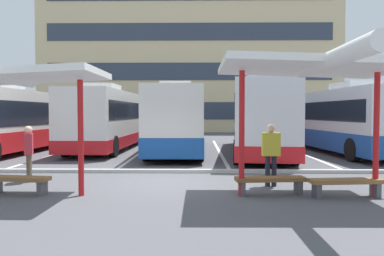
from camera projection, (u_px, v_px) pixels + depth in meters
ground_plane at (167, 182)px, 11.25m from camera, size 160.00×160.00×0.00m
terminal_building at (190, 44)px, 45.15m from camera, size 32.02×12.15×23.17m
coach_bus_0 at (15, 122)px, 19.37m from camera, size 2.90×11.18×3.50m
coach_bus_1 at (109, 120)px, 21.17m from camera, size 2.75×10.54×3.54m
coach_bus_2 at (177, 120)px, 20.54m from camera, size 2.73×12.18×3.56m
coach_bus_3 at (259, 119)px, 19.34m from camera, size 3.67×12.45×3.69m
coach_bus_4 at (341, 122)px, 19.45m from camera, size 3.42×10.52×3.50m
lane_stripe_1 at (69, 150)px, 20.74m from camera, size 0.16×14.00×0.01m
lane_stripe_2 at (144, 150)px, 20.68m from camera, size 0.16×14.00×0.01m
lane_stripe_3 at (219, 150)px, 20.62m from camera, size 0.16×14.00×0.01m
lane_stripe_4 at (294, 151)px, 20.55m from camera, size 0.16×14.00×0.01m
lane_stripe_5 at (370, 151)px, 20.49m from camera, size 0.16×14.00×0.01m
waiting_shelter_1 at (9, 79)px, 9.10m from camera, size 4.25×4.55×3.14m
bench_1 at (19, 181)px, 9.59m from camera, size 1.60×0.62×0.45m
waiting_shelter_2 at (313, 69)px, 8.94m from camera, size 4.28×5.26×3.32m
bench_2 at (270, 181)px, 9.52m from camera, size 1.79×0.60×0.45m
bench_3 at (346, 184)px, 9.24m from camera, size 1.82×0.59×0.45m
platform_kerb at (172, 171)px, 13.02m from camera, size 44.00×0.24×0.12m
waiting_passenger_0 at (271, 150)px, 10.61m from camera, size 0.51×0.24×1.74m
waiting_passenger_1 at (29, 150)px, 11.29m from camera, size 0.37×0.53×1.67m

